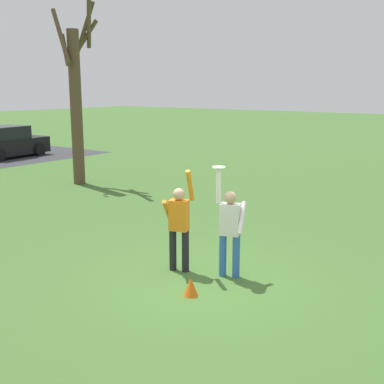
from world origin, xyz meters
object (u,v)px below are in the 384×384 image
Objects in this scene: person_catcher at (230,227)px; frisbee_disc at (219,167)px; person_defender at (179,222)px; parked_car_black at (6,143)px; bare_tree_tall at (76,96)px; field_cone_orange at (191,287)px.

frisbee_disc reaches higher than person_catcher.
frisbee_disc is at bearing 0.00° from person_defender.
frisbee_disc is 18.92m from parked_car_black.
person_defender is at bearing -119.59° from parked_car_black.
bare_tree_tall is (4.67, 9.18, 1.12)m from frisbee_disc.
person_defender reaches higher than parked_car_black.
person_catcher is 10.70m from bare_tree_tall.
frisbee_disc is 0.04× the size of bare_tree_tall.
person_defender is at bearing -120.24° from bare_tree_tall.
parked_car_black is at bearing 73.41° from bare_tree_tall.
frisbee_disc reaches higher than parked_car_black.
person_defender is (-0.32, 0.95, -0.00)m from person_catcher.
frisbee_disc is at bearing 8.00° from field_cone_orange.
bare_tree_tall is at bearing 131.28° from person_defender.
bare_tree_tall reaches higher than frisbee_disc.
frisbee_disc is at bearing -118.00° from parked_car_black.
person_defender is 0.30× the size of bare_tree_tall.
frisbee_disc is 2.22m from field_cone_orange.
parked_car_black reaches higher than field_cone_orange.
parked_car_black is at bearing 137.69° from person_defender.
frisbee_disc reaches higher than person_defender.
parked_car_black is at bearing -40.28° from person_catcher.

